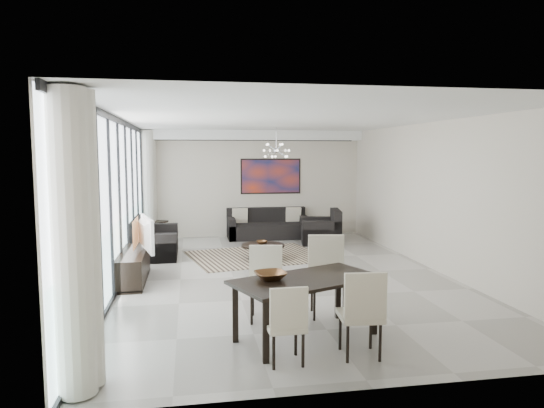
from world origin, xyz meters
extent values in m
cube|color=#A8A39B|center=(0.00, 0.00, 0.01)|extent=(6.00, 9.00, 0.02)
cube|color=white|center=(0.00, 0.00, 2.89)|extent=(6.00, 9.00, 0.02)
cube|color=beige|center=(0.00, 4.49, 1.45)|extent=(6.00, 0.02, 2.90)
cube|color=beige|center=(0.00, -4.49, 1.45)|extent=(6.00, 0.02, 2.90)
cube|color=beige|center=(2.99, 0.00, 1.45)|extent=(0.02, 9.00, 2.90)
cube|color=silver|center=(-2.98, 0.00, 1.45)|extent=(0.01, 8.95, 2.85)
cube|color=black|center=(-2.94, 0.00, 2.85)|extent=(0.04, 8.95, 0.10)
cube|color=black|center=(-2.94, 0.00, 0.03)|extent=(0.04, 8.95, 0.06)
cube|color=black|center=(-2.94, -4.00, 1.45)|extent=(0.04, 0.05, 2.88)
cube|color=black|center=(-2.94, -3.00, 1.45)|extent=(0.04, 0.05, 2.88)
cube|color=black|center=(-2.94, -2.00, 1.45)|extent=(0.04, 0.05, 2.88)
cube|color=black|center=(-2.94, -1.00, 1.45)|extent=(0.04, 0.05, 2.88)
cube|color=black|center=(-2.94, 0.00, 1.45)|extent=(0.04, 0.05, 2.88)
cube|color=black|center=(-2.94, 1.00, 1.45)|extent=(0.04, 0.05, 2.88)
cube|color=black|center=(-2.94, 2.00, 1.45)|extent=(0.04, 0.05, 2.88)
cube|color=black|center=(-2.94, 3.00, 1.45)|extent=(0.04, 0.05, 2.88)
cube|color=black|center=(-2.94, 4.00, 1.45)|extent=(0.04, 0.05, 2.88)
cylinder|color=silver|center=(-2.80, -4.15, 1.45)|extent=(0.36, 0.36, 2.85)
cylinder|color=silver|center=(-2.80, 4.15, 1.45)|extent=(0.36, 0.36, 2.85)
cube|color=white|center=(0.00, 4.30, 2.77)|extent=(5.98, 0.40, 0.26)
cube|color=#BB361A|center=(0.50, 4.47, 1.65)|extent=(1.68, 0.04, 0.98)
cylinder|color=silver|center=(0.30, 2.50, 2.62)|extent=(0.02, 0.02, 0.55)
sphere|color=silver|center=(0.30, 2.50, 2.35)|extent=(0.12, 0.12, 0.12)
cube|color=black|center=(-0.28, 1.75, 0.01)|extent=(3.25, 2.76, 0.01)
cylinder|color=black|center=(-0.19, 1.40, 0.31)|extent=(0.94, 0.94, 0.04)
cylinder|color=black|center=(-0.19, 1.40, 0.15)|extent=(0.41, 0.41, 0.29)
cylinder|color=black|center=(-0.19, 1.40, 0.01)|extent=(0.65, 0.65, 0.03)
imported|color=brown|center=(-0.21, 1.45, 0.36)|extent=(0.29, 0.29, 0.07)
cube|color=black|center=(0.35, 4.02, 0.20)|extent=(2.18, 0.89, 0.40)
cube|color=black|center=(0.35, 4.38, 0.60)|extent=(2.18, 0.18, 0.40)
cube|color=black|center=(-0.65, 4.02, 0.29)|extent=(0.18, 0.89, 0.58)
cube|color=black|center=(1.36, 4.02, 0.29)|extent=(0.18, 0.89, 0.58)
cube|color=black|center=(-2.50, 2.19, 0.21)|extent=(0.95, 1.69, 0.42)
cube|color=black|center=(-2.88, 2.19, 0.63)|extent=(0.19, 1.69, 0.42)
cube|color=black|center=(-2.50, 1.43, 0.31)|extent=(0.95, 0.19, 0.61)
cube|color=black|center=(-2.50, 2.94, 0.31)|extent=(0.95, 0.19, 0.61)
cube|color=black|center=(1.55, 3.05, 0.21)|extent=(1.14, 1.18, 0.43)
cube|color=black|center=(1.93, 2.98, 0.64)|extent=(0.38, 1.04, 0.43)
cube|color=black|center=(1.63, 3.46, 0.31)|extent=(0.99, 0.37, 0.62)
cube|color=black|center=(1.47, 2.64, 0.31)|extent=(0.99, 0.37, 0.62)
cylinder|color=black|center=(-2.48, 4.15, 0.50)|extent=(0.38, 0.38, 0.04)
cylinder|color=black|center=(-2.48, 4.15, 0.25)|extent=(0.06, 0.06, 0.47)
cylinder|color=black|center=(-2.48, 4.15, 0.01)|extent=(0.26, 0.26, 0.03)
cube|color=black|center=(-2.76, 0.02, 0.27)|extent=(0.48, 1.71, 0.53)
imported|color=gray|center=(-2.60, 0.08, 0.84)|extent=(0.39, 1.07, 0.61)
cube|color=black|center=(-0.33, -3.10, 0.74)|extent=(2.02, 1.53, 0.04)
cube|color=black|center=(-0.94, -3.74, 0.36)|extent=(0.07, 0.07, 0.72)
cube|color=black|center=(-1.21, -3.08, 0.36)|extent=(0.07, 0.07, 0.72)
cube|color=black|center=(0.55, -3.12, 0.36)|extent=(0.07, 0.07, 0.72)
cube|color=black|center=(0.28, -2.46, 0.36)|extent=(0.07, 0.07, 0.72)
cube|color=beige|center=(-0.73, -3.76, 0.41)|extent=(0.42, 0.42, 0.05)
cube|color=beige|center=(-0.72, -3.93, 0.64)|extent=(0.41, 0.06, 0.50)
cylinder|color=black|center=(-0.89, -3.60, 0.19)|extent=(0.04, 0.04, 0.38)
cylinder|color=black|center=(-0.56, -3.91, 0.19)|extent=(0.04, 0.04, 0.38)
cube|color=beige|center=(0.14, -3.72, 0.46)|extent=(0.50, 0.50, 0.06)
cube|color=beige|center=(0.12, -3.92, 0.73)|extent=(0.47, 0.09, 0.56)
cylinder|color=black|center=(-0.03, -3.53, 0.22)|extent=(0.04, 0.04, 0.43)
cylinder|color=black|center=(0.31, -3.92, 0.22)|extent=(0.04, 0.04, 0.43)
cube|color=beige|center=(-0.73, -2.38, 0.46)|extent=(0.54, 0.54, 0.06)
cube|color=beige|center=(-0.69, -2.18, 0.72)|extent=(0.46, 0.13, 0.56)
cylinder|color=black|center=(-0.58, -2.59, 0.22)|extent=(0.04, 0.04, 0.43)
cylinder|color=black|center=(-0.87, -2.17, 0.22)|extent=(0.04, 0.04, 0.43)
cube|color=beige|center=(0.16, -2.35, 0.51)|extent=(0.59, 0.59, 0.07)
cube|color=beige|center=(0.20, -2.13, 0.81)|extent=(0.52, 0.14, 0.63)
cylinder|color=black|center=(0.33, -2.58, 0.24)|extent=(0.04, 0.04, 0.48)
cylinder|color=black|center=(-0.01, -2.12, 0.24)|extent=(0.04, 0.04, 0.48)
imported|color=brown|center=(-0.77, -3.07, 0.80)|extent=(0.45, 0.45, 0.09)
camera|label=1|loc=(-1.73, -8.77, 2.29)|focal=32.00mm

